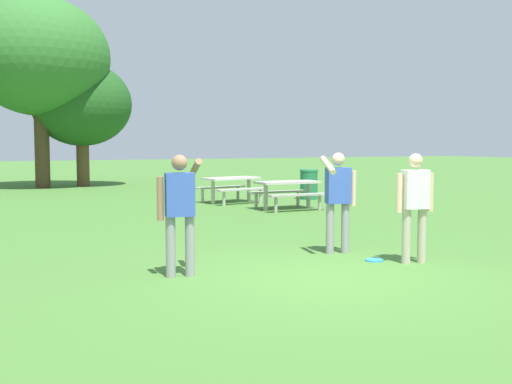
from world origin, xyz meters
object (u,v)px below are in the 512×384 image
object	(u,v)px
person_thrower	(415,200)
tree_far_right	(82,104)
frisbee	(374,260)
trash_can_beside_table	(309,184)
person_catcher	(180,206)
picnic_table_far	(231,184)
picnic_table_near	(287,189)
tree_broad_center	(40,57)
person_bystander	(338,195)

from	to	relation	value
person_thrower	tree_far_right	world-z (taller)	tree_far_right
frisbee	trash_can_beside_table	size ratio (longest dim) A/B	0.28
person_catcher	picnic_table_far	size ratio (longest dim) A/B	0.85
picnic_table_near	trash_can_beside_table	size ratio (longest dim) A/B	1.79
picnic_table_near	person_thrower	bearing A→B (deg)	-105.31
person_catcher	tree_far_right	distance (m)	18.87
tree_broad_center	tree_far_right	distance (m)	2.47
person_bystander	tree_far_right	distance (m)	18.24
picnic_table_far	frisbee	bearing A→B (deg)	-101.23
trash_can_beside_table	person_thrower	bearing A→B (deg)	-113.11
picnic_table_near	picnic_table_far	xyz separation A→B (m)	(-0.58, 2.41, 0.00)
trash_can_beside_table	tree_far_right	size ratio (longest dim) A/B	0.19
tree_broad_center	person_catcher	bearing A→B (deg)	-92.10
frisbee	trash_can_beside_table	world-z (taller)	trash_can_beside_table
person_thrower	person_bystander	bearing A→B (deg)	115.45
tree_broad_center	picnic_table_near	bearing A→B (deg)	-67.40
picnic_table_near	tree_far_right	bearing A→B (deg)	104.73
frisbee	tree_broad_center	bearing A→B (deg)	97.23
person_thrower	picnic_table_near	world-z (taller)	person_thrower
picnic_table_near	picnic_table_far	size ratio (longest dim) A/B	0.89
frisbee	trash_can_beside_table	bearing A→B (deg)	63.89
person_catcher	trash_can_beside_table	bearing A→B (deg)	50.01
tree_far_right	tree_broad_center	bearing A→B (deg)	-167.72
person_catcher	tree_far_right	xyz separation A→B (m)	(2.34, 18.57, 2.45)
picnic_table_far	person_bystander	bearing A→B (deg)	-103.09
trash_can_beside_table	frisbee	bearing A→B (deg)	-116.11
picnic_table_far	trash_can_beside_table	distance (m)	2.72
frisbee	tree_broad_center	size ratio (longest dim) A/B	0.04
person_catcher	trash_can_beside_table	size ratio (longest dim) A/B	1.71
person_catcher	frisbee	size ratio (longest dim) A/B	6.10
trash_can_beside_table	tree_broad_center	bearing A→B (deg)	127.18
person_thrower	person_bystander	distance (m)	1.31
person_thrower	trash_can_beside_table	size ratio (longest dim) A/B	1.71
tree_broad_center	picnic_table_far	bearing A→B (deg)	-65.19
picnic_table_near	picnic_table_far	bearing A→B (deg)	103.59
frisbee	picnic_table_near	bearing A→B (deg)	70.70
person_catcher	picnic_table_near	bearing A→B (deg)	50.77
person_thrower	trash_can_beside_table	xyz separation A→B (m)	(4.16, 9.75, -0.46)
picnic_table_far	tree_far_right	xyz separation A→B (m)	(-2.54, 9.47, 2.85)
frisbee	picnic_table_near	world-z (taller)	picnic_table_near
person_bystander	picnic_table_near	bearing A→B (deg)	67.37
person_thrower	tree_far_right	size ratio (longest dim) A/B	0.32
picnic_table_near	trash_can_beside_table	world-z (taller)	trash_can_beside_table
person_catcher	person_bystander	size ratio (longest dim) A/B	1.00
person_bystander	person_catcher	bearing A→B (deg)	-170.23
person_bystander	picnic_table_near	world-z (taller)	person_bystander
frisbee	person_catcher	bearing A→B (deg)	174.40
person_catcher	tree_broad_center	xyz separation A→B (m)	(0.67, 18.20, 4.24)
frisbee	tree_broad_center	xyz separation A→B (m)	(-2.35, 18.50, 5.18)
person_thrower	person_catcher	size ratio (longest dim) A/B	1.00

